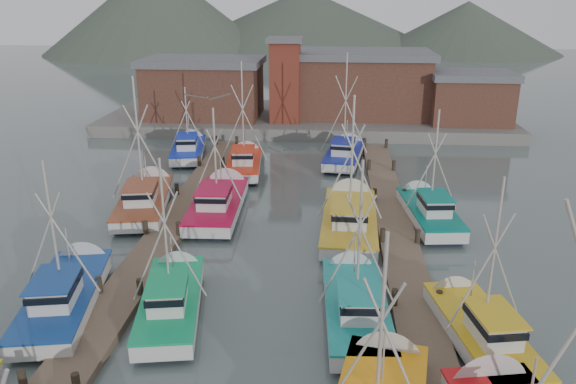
# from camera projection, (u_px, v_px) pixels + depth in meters

# --- Properties ---
(ground) EXTENTS (260.00, 260.00, 0.00)m
(ground) POSITION_uv_depth(u_px,v_px,m) (270.00, 286.00, 28.38)
(ground) COLOR #455351
(ground) RESTS_ON ground
(dock_left) EXTENTS (2.30, 46.00, 1.50)m
(dock_left) POSITION_uv_depth(u_px,v_px,m) (158.00, 244.00, 32.62)
(dock_left) COLOR brown
(dock_left) RESTS_ON ground
(dock_right) EXTENTS (2.30, 46.00, 1.50)m
(dock_right) POSITION_uv_depth(u_px,v_px,m) (401.00, 252.00, 31.58)
(dock_right) COLOR brown
(dock_right) RESTS_ON ground
(quay) EXTENTS (44.00, 16.00, 1.20)m
(quay) POSITION_uv_depth(u_px,v_px,m) (306.00, 119.00, 62.91)
(quay) COLOR slate
(quay) RESTS_ON ground
(shed_left) EXTENTS (12.72, 8.48, 6.20)m
(shed_left) POSITION_uv_depth(u_px,v_px,m) (204.00, 87.00, 60.59)
(shed_left) COLOR brown
(shed_left) RESTS_ON quay
(shed_center) EXTENTS (14.84, 9.54, 6.90)m
(shed_center) POSITION_uv_depth(u_px,v_px,m) (361.00, 83.00, 61.09)
(shed_center) COLOR brown
(shed_center) RESTS_ON quay
(shed_right) EXTENTS (8.48, 6.36, 5.20)m
(shed_right) POSITION_uv_depth(u_px,v_px,m) (470.00, 97.00, 57.74)
(shed_right) COLOR brown
(shed_right) RESTS_ON quay
(lookout_tower) EXTENTS (3.60, 3.60, 8.50)m
(lookout_tower) POSITION_uv_depth(u_px,v_px,m) (285.00, 79.00, 57.64)
(lookout_tower) COLOR maroon
(lookout_tower) RESTS_ON quay
(distant_hills) EXTENTS (175.00, 140.00, 42.00)m
(distant_hills) POSITION_uv_depth(u_px,v_px,m) (273.00, 50.00, 144.41)
(distant_hills) COLOR #424D40
(distant_hills) RESTS_ON ground
(boat_4) EXTENTS (3.79, 8.48, 8.22)m
(boat_4) POSITION_uv_depth(u_px,v_px,m) (172.00, 298.00, 25.96)
(boat_4) COLOR #0F1933
(boat_4) RESTS_ON ground
(boat_5) EXTENTS (3.38, 8.84, 8.37)m
(boat_5) POSITION_uv_depth(u_px,v_px,m) (355.00, 303.00, 25.54)
(boat_5) COLOR #0F1933
(boat_5) RESTS_ON ground
(boat_6) EXTENTS (4.32, 9.34, 8.10)m
(boat_6) POSITION_uv_depth(u_px,v_px,m) (68.00, 292.00, 26.41)
(boat_6) COLOR #0F1933
(boat_6) RESTS_ON ground
(boat_7) EXTENTS (3.83, 8.25, 8.19)m
(boat_7) POSITION_uv_depth(u_px,v_px,m) (476.00, 328.00, 23.63)
(boat_7) COLOR #0F1933
(boat_7) RESTS_ON ground
(boat_8) EXTENTS (3.39, 9.90, 8.11)m
(boat_8) POSITION_uv_depth(u_px,v_px,m) (219.00, 202.00, 37.83)
(boat_8) COLOR #0F1933
(boat_8) RESTS_ON ground
(boat_9) EXTENTS (3.90, 10.41, 9.49)m
(boat_9) POSITION_uv_depth(u_px,v_px,m) (350.00, 218.00, 35.18)
(boat_9) COLOR #0F1933
(boat_9) RESTS_ON ground
(boat_10) EXTENTS (4.55, 10.00, 9.98)m
(boat_10) POSITION_uv_depth(u_px,v_px,m) (146.00, 198.00, 38.41)
(boat_10) COLOR #0F1933
(boat_10) RESTS_ON ground
(boat_11) EXTENTS (3.49, 8.61, 8.09)m
(boat_11) POSITION_uv_depth(u_px,v_px,m) (427.00, 210.00, 36.35)
(boat_11) COLOR #0F1933
(boat_11) RESTS_ON ground
(boat_12) EXTENTS (3.81, 8.69, 9.70)m
(boat_12) POSITION_uv_depth(u_px,v_px,m) (245.00, 162.00, 46.54)
(boat_12) COLOR #0F1933
(boat_12) RESTS_ON ground
(boat_13) EXTENTS (3.97, 9.06, 10.14)m
(boat_13) POSITION_uv_depth(u_px,v_px,m) (345.00, 154.00, 49.08)
(boat_13) COLOR #0F1933
(boat_13) RESTS_ON ground
(boat_14) EXTENTS (3.88, 8.78, 6.99)m
(boat_14) POSITION_uv_depth(u_px,v_px,m) (189.00, 149.00, 50.66)
(boat_14) COLOR #0F1933
(boat_14) RESTS_ON ground
(gull_near) EXTENTS (1.54, 0.66, 0.24)m
(gull_near) POSITION_uv_depth(u_px,v_px,m) (208.00, 97.00, 18.33)
(gull_near) COLOR gray
(gull_near) RESTS_ON ground
(gull_far) EXTENTS (1.50, 0.66, 0.24)m
(gull_far) POSITION_uv_depth(u_px,v_px,m) (282.00, 150.00, 29.21)
(gull_far) COLOR gray
(gull_far) RESTS_ON ground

